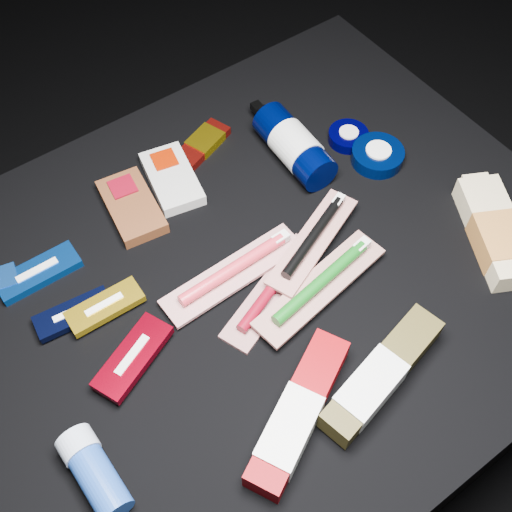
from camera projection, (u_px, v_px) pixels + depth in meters
ground at (253, 381)px, 1.26m from camera, size 3.00×3.00×0.00m
cloth_table at (252, 335)px, 1.10m from camera, size 0.98×0.78×0.40m
luna_bar_0 at (38, 273)px, 0.92m from camera, size 0.12×0.05×0.02m
luna_bar_2 at (73, 314)px, 0.88m from camera, size 0.11×0.05×0.01m
luna_bar_3 at (105, 307)px, 0.89m from camera, size 0.11×0.04×0.01m
luna_bar_4 at (133, 357)px, 0.84m from camera, size 0.13×0.09×0.02m
clif_bar_0 at (130, 204)px, 0.99m from camera, size 0.09×0.14×0.02m
clif_bar_1 at (171, 176)px, 1.02m from camera, size 0.09×0.14×0.02m
power_bar at (200, 147)px, 1.06m from camera, size 0.14×0.08×0.02m
lotion_bottle at (294, 146)px, 1.03m from camera, size 0.07×0.20×0.06m
cream_tin_upper at (348, 136)px, 1.07m from camera, size 0.07×0.07×0.02m
cream_tin_lower at (377, 155)px, 1.04m from camera, size 0.09×0.09×0.03m
bodywash_bottle at (496, 233)px, 0.95m from camera, size 0.14×0.20×0.04m
deodorant_stick at (94, 472)px, 0.75m from camera, size 0.05×0.11×0.05m
toothbrush_pack_0 at (274, 287)px, 0.91m from camera, size 0.21×0.12×0.02m
toothbrush_pack_1 at (235, 270)px, 0.92m from camera, size 0.22×0.06×0.02m
toothbrush_pack_2 at (322, 283)px, 0.90m from camera, size 0.23×0.08×0.03m
toothbrush_pack_3 at (314, 238)px, 0.93m from camera, size 0.20×0.12×0.02m
toothpaste_carton_red at (295, 418)px, 0.79m from camera, size 0.21×0.14×0.04m
toothpaste_carton_green at (378, 379)px, 0.81m from camera, size 0.21×0.09×0.04m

